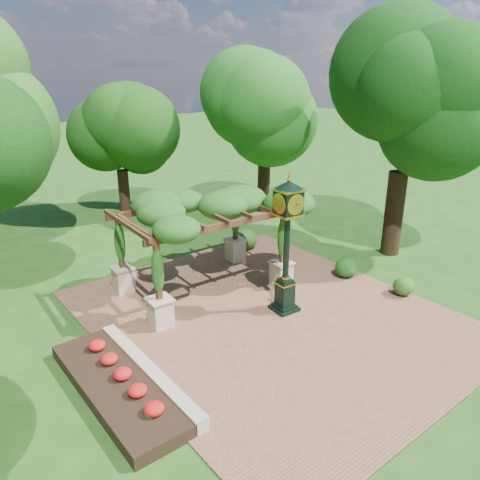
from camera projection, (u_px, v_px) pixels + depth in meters
ground at (290, 329)px, 14.45m from camera, size 120.00×120.00×0.00m
brick_plaza at (269, 315)px, 15.18m from camera, size 10.00×12.00×0.04m
border_wall at (149, 373)px, 12.08m from camera, size 0.35×5.00×0.40m
flower_bed at (116, 387)px, 11.56m from camera, size 1.50×5.00×0.36m
pedestal_clock at (287, 235)px, 14.58m from camera, size 0.95×0.95×4.46m
pergola at (201, 212)px, 16.01m from camera, size 5.83×3.83×3.56m
sundial at (175, 225)px, 22.42m from camera, size 0.68×0.68×1.02m
shrub_front at (404, 286)px, 16.41m from camera, size 0.73×0.73×0.65m
shrub_mid at (346, 268)px, 17.80m from camera, size 1.06×1.06×0.74m
shrub_back at (246, 239)px, 20.49m from camera, size 1.05×1.05×0.90m
tree_north at (119, 135)px, 24.19m from camera, size 4.12×4.12×6.18m
tree_east_far at (265, 97)px, 24.04m from camera, size 5.17×5.17×8.83m
tree_east_near at (407, 101)px, 18.07m from camera, size 5.35×5.35×9.21m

